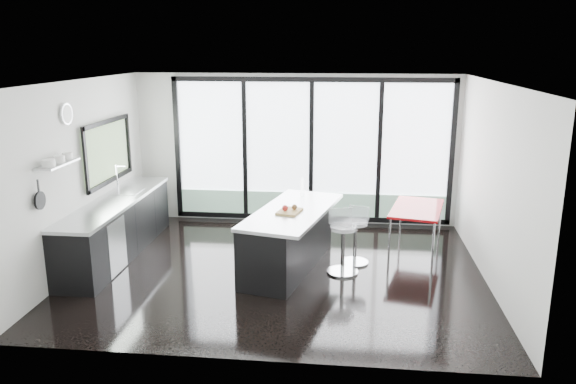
# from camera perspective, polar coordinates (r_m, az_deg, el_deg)

# --- Properties ---
(floor) EXTENTS (6.00, 5.00, 0.00)m
(floor) POSITION_cam_1_polar(r_m,az_deg,el_deg) (8.52, -0.90, -8.00)
(floor) COLOR black
(floor) RESTS_ON ground
(ceiling) EXTENTS (6.00, 5.00, 0.00)m
(ceiling) POSITION_cam_1_polar(r_m,az_deg,el_deg) (7.88, -0.98, 11.16)
(ceiling) COLOR white
(ceiling) RESTS_ON wall_back
(wall_back) EXTENTS (6.00, 0.09, 2.80)m
(wall_back) POSITION_cam_1_polar(r_m,az_deg,el_deg) (10.48, 2.23, 3.57)
(wall_back) COLOR silver
(wall_back) RESTS_ON ground
(wall_front) EXTENTS (6.00, 0.00, 2.80)m
(wall_front) POSITION_cam_1_polar(r_m,az_deg,el_deg) (5.71, -4.08, -4.56)
(wall_front) COLOR silver
(wall_front) RESTS_ON ground
(wall_left) EXTENTS (0.26, 5.00, 2.80)m
(wall_left) POSITION_cam_1_polar(r_m,az_deg,el_deg) (9.15, -19.55, 2.98)
(wall_left) COLOR silver
(wall_left) RESTS_ON ground
(wall_right) EXTENTS (0.00, 5.00, 2.80)m
(wall_right) POSITION_cam_1_polar(r_m,az_deg,el_deg) (8.27, 20.16, 0.61)
(wall_right) COLOR silver
(wall_right) RESTS_ON ground
(counter_cabinets) EXTENTS (0.69, 3.24, 1.36)m
(counter_cabinets) POSITION_cam_1_polar(r_m,az_deg,el_deg) (9.41, -17.00, -3.43)
(counter_cabinets) COLOR black
(counter_cabinets) RESTS_ON floor
(island) EXTENTS (1.45, 2.42, 1.20)m
(island) POSITION_cam_1_polar(r_m,az_deg,el_deg) (8.49, 0.01, -4.68)
(island) COLOR black
(island) RESTS_ON floor
(bar_stool_near) EXTENTS (0.59, 0.59, 0.74)m
(bar_stool_near) POSITION_cam_1_polar(r_m,az_deg,el_deg) (8.35, 5.60, -5.83)
(bar_stool_near) COLOR silver
(bar_stool_near) RESTS_ON floor
(bar_stool_far) EXTENTS (0.54, 0.54, 0.68)m
(bar_stool_far) POSITION_cam_1_polar(r_m,az_deg,el_deg) (8.75, 6.84, -5.09)
(bar_stool_far) COLOR silver
(bar_stool_far) RESTS_ON floor
(red_table) EXTENTS (1.05, 1.48, 0.72)m
(red_table) POSITION_cam_1_polar(r_m,az_deg,el_deg) (9.51, 12.85, -3.62)
(red_table) COLOR #AA0B10
(red_table) RESTS_ON floor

